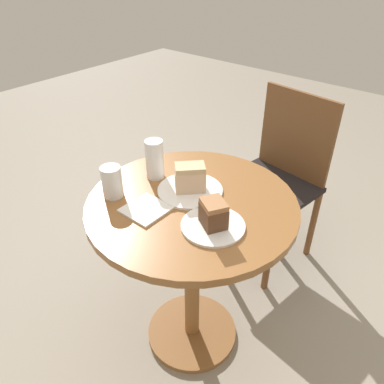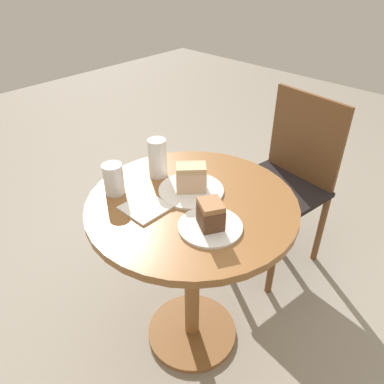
{
  "view_description": "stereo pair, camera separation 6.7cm",
  "coord_description": "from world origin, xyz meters",
  "px_view_note": "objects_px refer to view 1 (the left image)",
  "views": [
    {
      "loc": [
        0.71,
        -0.85,
        1.57
      ],
      "look_at": [
        0.0,
        0.0,
        0.82
      ],
      "focal_mm": 35.0,
      "sensor_mm": 36.0,
      "label": 1
    },
    {
      "loc": [
        0.76,
        -0.81,
        1.57
      ],
      "look_at": [
        0.0,
        0.0,
        0.82
      ],
      "focal_mm": 35.0,
      "sensor_mm": 36.0,
      "label": 2
    }
  ],
  "objects_px": {
    "cake_slice_near": "(190,178)",
    "chair": "(276,176)",
    "plate_near": "(190,190)",
    "glass_lemonade": "(155,162)",
    "glass_water": "(112,183)",
    "plate_far": "(213,226)",
    "cake_slice_far": "(213,213)"
  },
  "relations": [
    {
      "from": "cake_slice_near",
      "to": "chair",
      "type": "bearing_deg",
      "value": 90.27
    },
    {
      "from": "plate_near",
      "to": "glass_lemonade",
      "type": "xyz_separation_m",
      "value": [
        -0.18,
        -0.01,
        0.06
      ]
    },
    {
      "from": "chair",
      "to": "glass_water",
      "type": "height_order",
      "value": "chair"
    },
    {
      "from": "plate_near",
      "to": "cake_slice_near",
      "type": "height_order",
      "value": "cake_slice_near"
    },
    {
      "from": "chair",
      "to": "cake_slice_near",
      "type": "xyz_separation_m",
      "value": [
        0.0,
        -0.73,
        0.34
      ]
    },
    {
      "from": "plate_far",
      "to": "cake_slice_near",
      "type": "xyz_separation_m",
      "value": [
        -0.19,
        0.11,
        0.06
      ]
    },
    {
      "from": "plate_far",
      "to": "cake_slice_far",
      "type": "relative_size",
      "value": 1.94
    },
    {
      "from": "plate_far",
      "to": "plate_near",
      "type": "bearing_deg",
      "value": 149.93
    },
    {
      "from": "cake_slice_near",
      "to": "cake_slice_far",
      "type": "xyz_separation_m",
      "value": [
        0.19,
        -0.11,
        -0.01
      ]
    },
    {
      "from": "plate_near",
      "to": "glass_water",
      "type": "distance_m",
      "value": 0.29
    },
    {
      "from": "plate_near",
      "to": "cake_slice_far",
      "type": "xyz_separation_m",
      "value": [
        0.19,
        -0.11,
        0.05
      ]
    },
    {
      "from": "plate_near",
      "to": "glass_lemonade",
      "type": "distance_m",
      "value": 0.19
    },
    {
      "from": "chair",
      "to": "cake_slice_far",
      "type": "distance_m",
      "value": 0.93
    },
    {
      "from": "plate_near",
      "to": "plate_far",
      "type": "bearing_deg",
      "value": -30.07
    },
    {
      "from": "cake_slice_far",
      "to": "glass_water",
      "type": "xyz_separation_m",
      "value": [
        -0.4,
        -0.09,
        -0.0
      ]
    },
    {
      "from": "glass_lemonade",
      "to": "glass_water",
      "type": "height_order",
      "value": "glass_lemonade"
    },
    {
      "from": "cake_slice_far",
      "to": "glass_lemonade",
      "type": "height_order",
      "value": "glass_lemonade"
    },
    {
      "from": "plate_far",
      "to": "cake_slice_near",
      "type": "height_order",
      "value": "cake_slice_near"
    },
    {
      "from": "cake_slice_near",
      "to": "glass_water",
      "type": "relative_size",
      "value": 1.07
    },
    {
      "from": "plate_far",
      "to": "cake_slice_near",
      "type": "relative_size",
      "value": 1.67
    },
    {
      "from": "glass_water",
      "to": "cake_slice_far",
      "type": "bearing_deg",
      "value": 12.85
    },
    {
      "from": "chair",
      "to": "glass_lemonade",
      "type": "xyz_separation_m",
      "value": [
        -0.17,
        -0.74,
        0.35
      ]
    },
    {
      "from": "plate_far",
      "to": "glass_lemonade",
      "type": "relative_size",
      "value": 1.36
    },
    {
      "from": "plate_far",
      "to": "glass_lemonade",
      "type": "distance_m",
      "value": 0.39
    },
    {
      "from": "plate_near",
      "to": "plate_far",
      "type": "distance_m",
      "value": 0.22
    },
    {
      "from": "cake_slice_far",
      "to": "glass_water",
      "type": "height_order",
      "value": "glass_water"
    },
    {
      "from": "cake_slice_near",
      "to": "glass_lemonade",
      "type": "height_order",
      "value": "glass_lemonade"
    },
    {
      "from": "cake_slice_far",
      "to": "glass_lemonade",
      "type": "relative_size",
      "value": 0.7
    },
    {
      "from": "plate_near",
      "to": "cake_slice_near",
      "type": "relative_size",
      "value": 1.92
    },
    {
      "from": "glass_water",
      "to": "plate_near",
      "type": "bearing_deg",
      "value": 45.18
    },
    {
      "from": "chair",
      "to": "cake_slice_far",
      "type": "height_order",
      "value": "chair"
    },
    {
      "from": "glass_water",
      "to": "cake_slice_near",
      "type": "bearing_deg",
      "value": 45.18
    }
  ]
}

